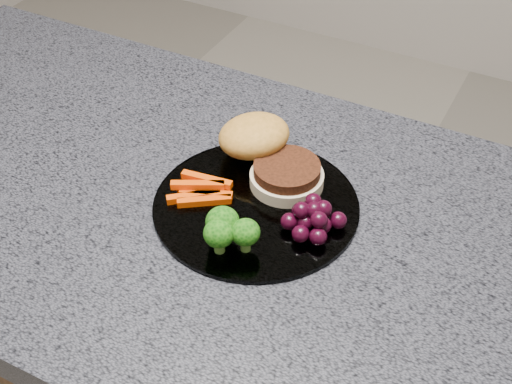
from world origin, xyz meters
TOP-DOWN VIEW (x-y plane):
  - countertop at (0.00, 0.00)m, footprint 1.20×0.60m
  - plate at (0.07, 0.02)m, footprint 0.26×0.26m
  - burger at (0.05, 0.10)m, footprint 0.19×0.16m
  - carrot_sticks at (0.00, 0.01)m, footprint 0.08×0.07m
  - broccoli at (0.08, -0.06)m, footprint 0.07×0.06m
  - grape_bunch at (0.15, 0.02)m, footprint 0.07×0.07m

SIDE VIEW (x-z plane):
  - countertop at x=0.00m, z-range 0.86..0.90m
  - plate at x=0.07m, z-range 0.90..0.91m
  - carrot_sticks at x=0.00m, z-range 0.90..0.92m
  - grape_bunch at x=0.15m, z-range 0.90..0.94m
  - burger at x=0.05m, z-range 0.90..0.95m
  - broccoli at x=0.08m, z-range 0.91..0.96m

